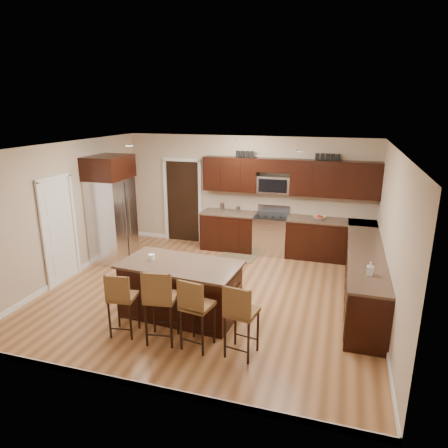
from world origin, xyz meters
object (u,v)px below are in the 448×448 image
(range, at_px, (271,234))
(stool_left, at_px, (121,297))
(stool_extra, at_px, (240,313))
(stool_right, at_px, (195,306))
(stool_mid, at_px, (160,298))
(island, at_px, (181,291))
(refrigerator, at_px, (112,208))

(range, height_order, stool_left, range)
(range, bearing_deg, stool_extra, -85.36)
(stool_right, xyz_separation_m, stool_extra, (0.65, 0.00, 0.00))
(stool_left, height_order, stool_extra, stool_extra)
(range, distance_m, stool_mid, 4.28)
(stool_right, bearing_deg, stool_mid, -170.43)
(stool_left, bearing_deg, stool_extra, -8.37)
(range, distance_m, stool_extra, 4.20)
(island, xyz_separation_m, stool_extra, (1.23, -0.84, 0.25))
(stool_mid, bearing_deg, refrigerator, 123.24)
(stool_right, relative_size, stool_extra, 1.00)
(stool_right, distance_m, stool_extra, 0.65)
(stool_left, relative_size, refrigerator, 0.43)
(stool_mid, bearing_deg, stool_extra, -8.43)
(range, bearing_deg, refrigerator, -156.26)
(island, relative_size, stool_left, 1.96)
(island, xyz_separation_m, stool_right, (0.58, -0.84, 0.25))
(range, bearing_deg, stool_mid, -101.42)
(range, bearing_deg, island, -104.85)
(range, xyz_separation_m, refrigerator, (-3.30, -1.45, 0.73))
(range, xyz_separation_m, stool_right, (-0.31, -4.18, 0.20))
(island, height_order, stool_right, stool_right)
(stool_left, xyz_separation_m, stool_extra, (1.82, -0.00, 0.04))
(range, distance_m, refrigerator, 3.68)
(island, bearing_deg, range, 79.69)
(stool_left, height_order, refrigerator, refrigerator)
(island, xyz_separation_m, refrigerator, (-2.41, 1.89, 0.77))
(stool_right, relative_size, refrigerator, 0.46)
(island, distance_m, stool_left, 1.05)
(stool_mid, height_order, stool_extra, stool_mid)
(refrigerator, bearing_deg, stool_right, -42.43)
(refrigerator, relative_size, stool_extra, 2.17)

